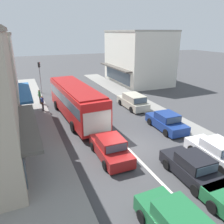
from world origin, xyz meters
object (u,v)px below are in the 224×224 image
object	(u,v)px
parked_sedan_kerb_second	(166,122)
pedestrian_with_handbag_near	(42,102)
parked_wagon_kerb_third	(133,101)
traffic_light_downstreet	(40,72)
hatchback_adjacent_lane_lead	(175,224)
sedan_behind_bus_near	(193,168)
city_bus	(76,100)
parked_sedan_kerb_front	(216,152)
pedestrian_browsing_midblock	(40,96)
sedan_adjacent_lane_trail	(110,148)

from	to	relation	value
parked_sedan_kerb_second	pedestrian_with_handbag_near	world-z (taller)	pedestrian_with_handbag_near
parked_wagon_kerb_third	traffic_light_downstreet	distance (m)	13.66
hatchback_adjacent_lane_lead	traffic_light_downstreet	xyz separation A→B (m)	(-2.46, 25.47, 2.15)
sedan_behind_bus_near	parked_sedan_kerb_second	bearing A→B (deg)	66.43
city_bus	sedan_behind_bus_near	size ratio (longest dim) A/B	2.59
parked_sedan_kerb_front	hatchback_adjacent_lane_lead	bearing A→B (deg)	-149.59
sedan_behind_bus_near	pedestrian_browsing_midblock	size ratio (longest dim) A/B	2.60
city_bus	parked_wagon_kerb_third	bearing A→B (deg)	4.65
parked_wagon_kerb_third	pedestrian_browsing_midblock	size ratio (longest dim) A/B	2.77
hatchback_adjacent_lane_lead	parked_wagon_kerb_third	size ratio (longest dim) A/B	0.83
sedan_behind_bus_near	hatchback_adjacent_lane_lead	distance (m)	4.42
sedan_behind_bus_near	parked_sedan_kerb_front	size ratio (longest dim) A/B	1.00
pedestrian_browsing_midblock	pedestrian_with_handbag_near	bearing A→B (deg)	-89.78
parked_sedan_kerb_second	pedestrian_with_handbag_near	bearing A→B (deg)	137.59
parked_sedan_kerb_front	traffic_light_downstreet	size ratio (longest dim) A/B	1.01
parked_sedan_kerb_front	parked_wagon_kerb_third	size ratio (longest dim) A/B	0.94
hatchback_adjacent_lane_lead	pedestrian_with_handbag_near	distance (m)	17.82
parked_sedan_kerb_second	pedestrian_with_handbag_near	xyz separation A→B (m)	(-9.33, 8.52, 0.40)
city_bus	traffic_light_downstreet	world-z (taller)	traffic_light_downstreet
city_bus	parked_sedan_kerb_second	world-z (taller)	city_bus
parked_sedan_kerb_second	parked_wagon_kerb_third	xyz separation A→B (m)	(0.01, 6.08, 0.08)
city_bus	pedestrian_browsing_midblock	bearing A→B (deg)	116.60
city_bus	parked_sedan_kerb_second	distance (m)	8.63
city_bus	parked_sedan_kerb_front	bearing A→B (deg)	-59.70
sedan_adjacent_lane_trail	parked_sedan_kerb_front	bearing A→B (deg)	-27.19
hatchback_adjacent_lane_lead	sedan_behind_bus_near	bearing A→B (deg)	39.00
parked_sedan_kerb_front	pedestrian_with_handbag_near	xyz separation A→B (m)	(-9.26, 13.96, 0.40)
hatchback_adjacent_lane_lead	parked_sedan_kerb_front	bearing A→B (deg)	30.41
sedan_behind_bus_near	parked_sedan_kerb_front	xyz separation A→B (m)	(2.65, 0.79, 0.00)
hatchback_adjacent_lane_lead	parked_sedan_kerb_second	distance (m)	10.91
hatchback_adjacent_lane_lead	traffic_light_downstreet	distance (m)	25.68
sedan_adjacent_lane_trail	sedan_behind_bus_near	bearing A→B (deg)	-48.59
city_bus	parked_sedan_kerb_second	size ratio (longest dim) A/B	2.58
parked_wagon_kerb_third	traffic_light_downstreet	world-z (taller)	traffic_light_downstreet
sedan_behind_bus_near	sedan_adjacent_lane_trail	distance (m)	5.24
pedestrian_browsing_midblock	hatchback_adjacent_lane_lead	bearing A→B (deg)	-81.05
sedan_adjacent_lane_trail	city_bus	bearing A→B (deg)	92.28
parked_wagon_kerb_third	pedestrian_browsing_midblock	bearing A→B (deg)	151.18
sedan_adjacent_lane_trail	parked_wagon_kerb_third	world-z (taller)	parked_wagon_kerb_third
parked_sedan_kerb_front	pedestrian_browsing_midblock	bearing A→B (deg)	119.07
sedan_adjacent_lane_trail	parked_sedan_kerb_front	size ratio (longest dim) A/B	0.99
city_bus	parked_sedan_kerb_front	distance (m)	12.79
parked_wagon_kerb_third	city_bus	bearing A→B (deg)	-175.35
traffic_light_downstreet	parked_sedan_kerb_front	bearing A→B (deg)	-68.69
pedestrian_with_handbag_near	city_bus	bearing A→B (deg)	-46.33
traffic_light_downstreet	pedestrian_with_handbag_near	xyz separation A→B (m)	(-0.71, -7.95, -1.79)
sedan_adjacent_lane_trail	parked_sedan_kerb_front	xyz separation A→B (m)	(6.11, -3.14, 0.00)
city_bus	sedan_adjacent_lane_trail	distance (m)	7.95
sedan_behind_bus_near	city_bus	bearing A→B (deg)	107.78
sedan_adjacent_lane_trail	parked_sedan_kerb_front	distance (m)	6.87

